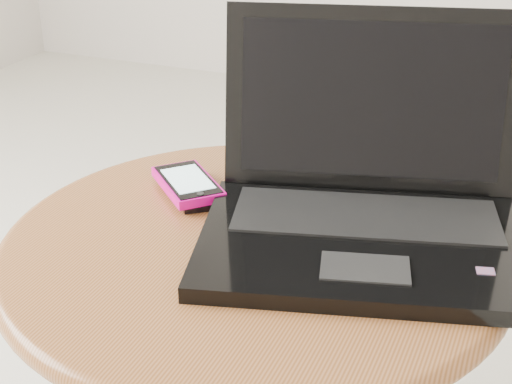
% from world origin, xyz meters
% --- Properties ---
extents(table, '(0.62, 0.62, 0.49)m').
position_xyz_m(table, '(-0.10, -0.07, 0.39)').
color(table, '#5F2310').
rests_on(table, ground).
extents(laptop, '(0.45, 0.40, 0.25)m').
position_xyz_m(laptop, '(0.02, -0.01, 0.54)').
color(laptop, black).
rests_on(laptop, table).
extents(phone_black, '(0.11, 0.11, 0.01)m').
position_xyz_m(phone_black, '(-0.21, 0.01, 0.50)').
color(phone_black, black).
rests_on(phone_black, table).
extents(phone_pink, '(0.13, 0.13, 0.01)m').
position_xyz_m(phone_pink, '(-0.23, 0.01, 0.51)').
color(phone_pink, '#E6078E').
rests_on(phone_pink, phone_black).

